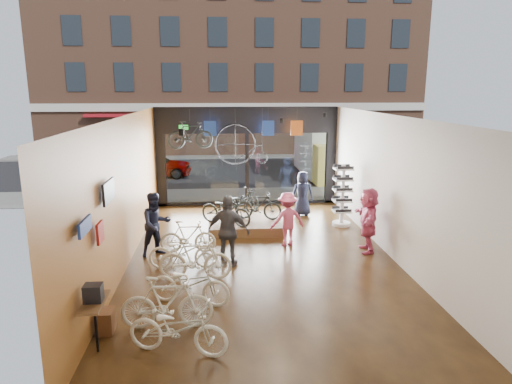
{
  "coord_description": "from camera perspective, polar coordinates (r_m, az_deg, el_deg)",
  "views": [
    {
      "loc": [
        -1.13,
        -11.59,
        4.46
      ],
      "look_at": [
        -0.03,
        1.4,
        1.51
      ],
      "focal_mm": 32.0,
      "sensor_mm": 36.0,
      "label": 1
    }
  ],
  "objects": [
    {
      "name": "display_bike_mid",
      "position": [
        14.79,
        0.27,
        -1.71
      ],
      "size": [
        1.61,
        0.83,
        0.93
      ],
      "primitive_type": "imported",
      "rotation": [
        0.0,
        0.0,
        1.3
      ],
      "color": "black",
      "rests_on": "display_platform"
    },
    {
      "name": "street_road",
      "position": [
        26.98,
        -2.37,
        3.21
      ],
      "size": [
        30.0,
        18.0,
        0.02
      ],
      "primitive_type": "cube",
      "color": "black",
      "rests_on": "ground"
    },
    {
      "name": "customer_1",
      "position": [
        12.68,
        -12.4,
        -3.96
      ],
      "size": [
        1.08,
        1.02,
        1.76
      ],
      "primitive_type": "imported",
      "rotation": [
        0.0,
        0.0,
        0.56
      ],
      "color": "#161C33",
      "rests_on": "ground_plane"
    },
    {
      "name": "ground_plane",
      "position": [
        12.47,
        0.71,
        -8.3
      ],
      "size": [
        7.0,
        12.0,
        0.04
      ],
      "primitive_type": "cube",
      "color": "black",
      "rests_on": "ground"
    },
    {
      "name": "floor_bike_4",
      "position": [
        11.75,
        -9.1,
        -7.34
      ],
      "size": [
        1.76,
        0.67,
        0.91
      ],
      "primitive_type": "imported",
      "rotation": [
        0.0,
        0.0,
        1.53
      ],
      "color": "beige",
      "rests_on": "ground_plane"
    },
    {
      "name": "exit_sign",
      "position": [
        17.57,
        -9.04,
        7.99
      ],
      "size": [
        0.35,
        0.06,
        0.18
      ],
      "primitive_type": "cube",
      "color": "#198C26",
      "rests_on": "storefront"
    },
    {
      "name": "street_car",
      "position": [
        24.13,
        -12.86,
        3.41
      ],
      "size": [
        3.98,
        1.6,
        1.36
      ],
      "primitive_type": "imported",
      "rotation": [
        0.0,
        0.0,
        1.57
      ],
      "color": "gray",
      "rests_on": "street_road"
    },
    {
      "name": "floor_bike_0",
      "position": [
        8.23,
        -9.72,
        -16.46
      ],
      "size": [
        1.88,
        1.09,
        0.94
      ],
      "primitive_type": "imported",
      "rotation": [
        0.0,
        0.0,
        1.29
      ],
      "color": "beige",
      "rests_on": "ground_plane"
    },
    {
      "name": "floor_bike_2",
      "position": [
        9.89,
        -8.29,
        -11.26
      ],
      "size": [
        1.85,
        1.09,
        0.92
      ],
      "primitive_type": "imported",
      "rotation": [
        0.0,
        0.0,
        1.28
      ],
      "color": "beige",
      "rests_on": "ground_plane"
    },
    {
      "name": "ceiling",
      "position": [
        11.66,
        0.76,
        9.6
      ],
      "size": [
        7.0,
        12.0,
        0.04
      ],
      "primitive_type": "cube",
      "color": "black",
      "rests_on": "ground"
    },
    {
      "name": "sunglasses_rack",
      "position": [
        15.32,
        10.75,
        -0.42
      ],
      "size": [
        0.62,
        0.51,
        2.06
      ],
      "primitive_type": null,
      "rotation": [
        0.0,
        0.0,
        0.02
      ],
      "color": "white",
      "rests_on": "ground_plane"
    },
    {
      "name": "display_platform",
      "position": [
        14.81,
        -1.26,
        -4.17
      ],
      "size": [
        2.4,
        1.8,
        0.3
      ],
      "primitive_type": "cube",
      "color": "#4D2B1A",
      "rests_on": "ground_plane"
    },
    {
      "name": "jersey_right",
      "position": [
        17.1,
        5.12,
        7.97
      ],
      "size": [
        0.45,
        0.03,
        0.55
      ],
      "primitive_type": "cube",
      "color": "#CC5919",
      "rests_on": "ceiling"
    },
    {
      "name": "sidewalk_far",
      "position": [
        30.92,
        -2.7,
        4.56
      ],
      "size": [
        30.0,
        2.0,
        0.12
      ],
      "primitive_type": "cube",
      "color": "slate",
      "rests_on": "ground"
    },
    {
      "name": "display_bike_right",
      "position": [
        15.29,
        -2.16,
        -1.33
      ],
      "size": [
        1.72,
        1.44,
        0.89
      ],
      "primitive_type": "imported",
      "rotation": [
        0.0,
        0.0,
        2.17
      ],
      "color": "black",
      "rests_on": "display_platform"
    },
    {
      "name": "floor_bike_1",
      "position": [
        9.0,
        -11.07,
        -13.42
      ],
      "size": [
        1.76,
        0.53,
        1.05
      ],
      "primitive_type": "imported",
      "rotation": [
        0.0,
        0.0,
        1.55
      ],
      "color": "beige",
      "rests_on": "ground_plane"
    },
    {
      "name": "customer_5",
      "position": [
        13.06,
        13.84,
        -3.41
      ],
      "size": [
        0.79,
        1.75,
        1.82
      ],
      "primitive_type": "imported",
      "rotation": [
        0.0,
        0.0,
        4.56
      ],
      "color": "#CC4C72",
      "rests_on": "ground_plane"
    },
    {
      "name": "floor_bike_5",
      "position": [
        12.82,
        -8.49,
        -5.56
      ],
      "size": [
        1.55,
        0.48,
        0.93
      ],
      "primitive_type": "imported",
      "rotation": [
        0.0,
        0.0,
        1.54
      ],
      "color": "beige",
      "rests_on": "ground_plane"
    },
    {
      "name": "jersey_mid",
      "position": [
        16.95,
        1.53,
        7.97
      ],
      "size": [
        0.45,
        0.03,
        0.55
      ],
      "primitive_type": "cube",
      "color": "#1E3F99",
      "rests_on": "ceiling"
    },
    {
      "name": "box_truck",
      "position": [
        23.48,
        9.08,
        5.09
      ],
      "size": [
        2.36,
        7.08,
        2.79
      ],
      "primitive_type": null,
      "color": "silver",
      "rests_on": "street_road"
    },
    {
      "name": "sidewalk_near",
      "position": [
        19.33,
        -1.35,
        -0.41
      ],
      "size": [
        30.0,
        2.4,
        0.12
      ],
      "primitive_type": "cube",
      "color": "slate",
      "rests_on": "ground"
    },
    {
      "name": "wall_right",
      "position": [
        12.75,
        16.69,
        0.62
      ],
      "size": [
        0.04,
        12.0,
        3.8
      ],
      "primitive_type": "cube",
      "color": "beige",
      "rests_on": "ground"
    },
    {
      "name": "display_bike_left",
      "position": [
        14.26,
        -3.79,
        -2.27
      ],
      "size": [
        1.84,
        1.53,
        0.95
      ],
      "primitive_type": "imported",
      "rotation": [
        0.0,
        0.0,
        0.97
      ],
      "color": "black",
      "rests_on": "display_platform"
    },
    {
      "name": "hung_bike",
      "position": [
        15.89,
        -8.23,
        7.08
      ],
      "size": [
        1.64,
        0.78,
        0.95
      ],
      "primitive_type": "imported",
      "rotation": [
        0.0,
        0.0,
        1.79
      ],
      "color": "black",
      "rests_on": "ceiling"
    },
    {
      "name": "wall_back",
      "position": [
        6.23,
        6.21,
        -11.59
      ],
      "size": [
        7.0,
        0.04,
        3.8
      ],
      "primitive_type": "cube",
      "color": "beige",
      "rests_on": "ground"
    },
    {
      "name": "customer_4",
      "position": [
        16.41,
        5.84,
        -0.19
      ],
      "size": [
        0.83,
        0.58,
        1.61
      ],
      "primitive_type": "imported",
      "rotation": [
        0.0,
        0.0,
        3.05
      ],
      "color": "#161C33",
      "rests_on": "ground_plane"
    },
    {
      "name": "wall_merch",
      "position": [
        8.97,
        -19.23,
        -8.63
      ],
      "size": [
        0.4,
        2.4,
        2.6
      ],
      "primitive_type": null,
      "color": "navy",
      "rests_on": "wall_left"
    },
    {
      "name": "floor_bike_3",
      "position": [
        11.03,
        -7.62,
        -8.28
      ],
      "size": [
        1.77,
        0.61,
        1.05
      ],
      "primitive_type": "imported",
      "rotation": [
        0.0,
        0.0,
        1.5
      ],
      "color": "beige",
      "rests_on": "ground_plane"
    },
    {
      "name": "opposite_building",
      "position": [
        33.2,
        -3.0,
        17.12
      ],
      "size": [
        26.0,
        5.0,
        14.0
      ],
      "primitive_type": "cube",
      "color": "brown",
      "rests_on": "ground"
    },
    {
      "name": "penny_farthing",
      "position": [
        16.27,
        -1.53,
        5.83
      ],
      "size": [
        1.81,
        0.06,
        1.45
      ],
      "primitive_type": null,
      "color": "black",
      "rests_on": "ceiling"
    },
    {
      "name": "wall_left",
      "position": [
        12.1,
        -16.09,
        0.03
      ],
      "size": [
        0.04,
        12.0,
        3.8
      ],
      "primitive_type": "cube",
      "color": "#AA7334",
      "rests_on": "ground"
    },
    {
      "name": "customer_3",
      "position": [
        13.2,
        3.95,
        -3.41
      ],
      "size": [
        1.13,
        0.81,
        1.58
      ],
      "primitive_type": "imported",
      "rotation": [
        0.0,
        0.0,
        3.38
      ],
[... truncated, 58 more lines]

